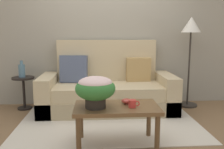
{
  "coord_description": "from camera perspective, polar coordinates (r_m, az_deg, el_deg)",
  "views": [
    {
      "loc": [
        -0.18,
        -3.33,
        1.29
      ],
      "look_at": [
        0.04,
        -0.03,
        0.72
      ],
      "focal_mm": 39.15,
      "sensor_mm": 36.0,
      "label": 1
    }
  ],
  "objects": [
    {
      "name": "wall_back",
      "position": [
        4.5,
        -1.56,
        12.24
      ],
      "size": [
        6.4,
        0.12,
        2.98
      ],
      "primitive_type": "cube",
      "color": "gray",
      "rests_on": "ground"
    },
    {
      "name": "coffee_table",
      "position": [
        2.82,
        1.1,
        -8.63
      ],
      "size": [
        0.96,
        0.55,
        0.47
      ],
      "color": "brown",
      "rests_on": "ground"
    },
    {
      "name": "area_rug",
      "position": [
        3.62,
        -0.75,
        -11.09
      ],
      "size": [
        2.56,
        1.65,
        0.01
      ],
      "primitive_type": "cube",
      "color": "beige",
      "rests_on": "ground"
    },
    {
      "name": "side_table",
      "position": [
        4.41,
        -19.94,
        -2.76
      ],
      "size": [
        0.37,
        0.37,
        0.55
      ],
      "color": "black",
      "rests_on": "ground"
    },
    {
      "name": "coffee_mug",
      "position": [
        2.74,
        4.82,
        -6.78
      ],
      "size": [
        0.13,
        0.08,
        0.09
      ],
      "color": "red",
      "rests_on": "coffee_table"
    },
    {
      "name": "couch",
      "position": [
        4.12,
        -1.08,
        -3.62
      ],
      "size": [
        2.2,
        0.91,
        1.17
      ],
      "color": "tan",
      "rests_on": "ground"
    },
    {
      "name": "potted_plant",
      "position": [
        2.68,
        -3.91,
        -3.24
      ],
      "size": [
        0.44,
        0.44,
        0.35
      ],
      "color": "black",
      "rests_on": "coffee_table"
    },
    {
      "name": "table_vase",
      "position": [
        4.38,
        -20.31,
        0.91
      ],
      "size": [
        0.11,
        0.11,
        0.28
      ],
      "color": "slate",
      "rests_on": "side_table"
    },
    {
      "name": "ground_plane",
      "position": [
        3.57,
        -0.7,
        -11.48
      ],
      "size": [
        14.0,
        14.0,
        0.0
      ],
      "primitive_type": "plane",
      "color": "brown"
    },
    {
      "name": "snack_bowl",
      "position": [
        2.86,
        3.41,
        -6.2
      ],
      "size": [
        0.12,
        0.12,
        0.06
      ],
      "color": "#B2382D",
      "rests_on": "coffee_table"
    },
    {
      "name": "floor_lamp",
      "position": [
        4.44,
        17.91,
        8.71
      ],
      "size": [
        0.35,
        0.35,
        1.56
      ],
      "color": "#2D2823",
      "rests_on": "ground"
    }
  ]
}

